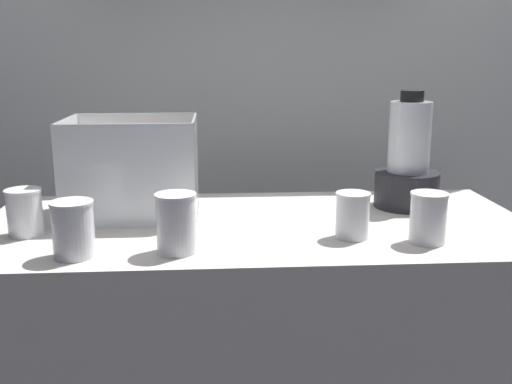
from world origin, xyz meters
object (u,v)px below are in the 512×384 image
object	(u,v)px
carrot_display_bin	(130,185)
juice_cup_carrot_far_right	(428,221)
blender_pitcher	(408,165)
juice_cup_carrot_far_left	(25,215)
juice_cup_carrot_middle	(176,227)
juice_cup_beet_right	(352,218)
juice_cup_beet_left	(73,233)

from	to	relation	value
carrot_display_bin	juice_cup_carrot_far_right	bearing A→B (deg)	-22.14
blender_pitcher	juice_cup_carrot_far_left	distance (m)	1.00
blender_pitcher	juice_cup_carrot_far_right	world-z (taller)	blender_pitcher
juice_cup_carrot_far_left	juice_cup_carrot_middle	size ratio (longest dim) A/B	0.85
juice_cup_carrot_far_left	juice_cup_carrot_middle	bearing A→B (deg)	-22.00
carrot_display_bin	juice_cup_carrot_middle	distance (m)	0.35
juice_cup_beet_right	juice_cup_carrot_far_right	world-z (taller)	juice_cup_carrot_far_right
carrot_display_bin	juice_cup_carrot_far_left	size ratio (longest dim) A/B	3.01
juice_cup_carrot_far_left	juice_cup_carrot_far_right	world-z (taller)	juice_cup_carrot_far_right
carrot_display_bin	blender_pitcher	bearing A→B (deg)	2.01
juice_cup_beet_right	juice_cup_carrot_far_right	size ratio (longest dim) A/B	0.93
juice_cup_beet_left	juice_cup_carrot_far_right	xyz separation A→B (m)	(0.78, 0.04, -0.00)
juice_cup_carrot_middle	juice_cup_carrot_far_right	xyz separation A→B (m)	(0.56, 0.03, -0.00)
carrot_display_bin	juice_cup_carrot_far_left	distance (m)	0.28
juice_cup_carrot_far_left	carrot_display_bin	bearing A→B (deg)	37.16
juice_cup_carrot_far_right	juice_cup_beet_left	bearing A→B (deg)	-176.94
juice_cup_carrot_far_left	juice_cup_carrot_middle	world-z (taller)	juice_cup_carrot_middle
carrot_display_bin	juice_cup_carrot_far_left	world-z (taller)	carrot_display_bin
juice_cup_beet_left	juice_cup_beet_right	size ratio (longest dim) A/B	1.12
blender_pitcher	juice_cup_carrot_far_left	size ratio (longest dim) A/B	2.90
juice_cup_carrot_far_left	juice_cup_beet_right	world-z (taller)	juice_cup_carrot_far_left
carrot_display_bin	juice_cup_beet_left	size ratio (longest dim) A/B	2.76
juice_cup_carrot_middle	juice_cup_beet_right	size ratio (longest dim) A/B	1.21
blender_pitcher	carrot_display_bin	bearing A→B (deg)	-177.99
juice_cup_carrot_far_left	juice_cup_beet_left	size ratio (longest dim) A/B	0.92
carrot_display_bin	juice_cup_carrot_middle	world-z (taller)	carrot_display_bin
carrot_display_bin	juice_cup_beet_right	distance (m)	0.60
juice_cup_beet_right	juice_cup_carrot_far_left	bearing A→B (deg)	174.63
blender_pitcher	juice_cup_carrot_far_left	world-z (taller)	blender_pitcher
juice_cup_carrot_far_left	juice_cup_beet_right	bearing A→B (deg)	-5.37
juice_cup_beet_left	blender_pitcher	bearing A→B (deg)	23.16
juice_cup_carrot_far_right	carrot_display_bin	bearing A→B (deg)	157.86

